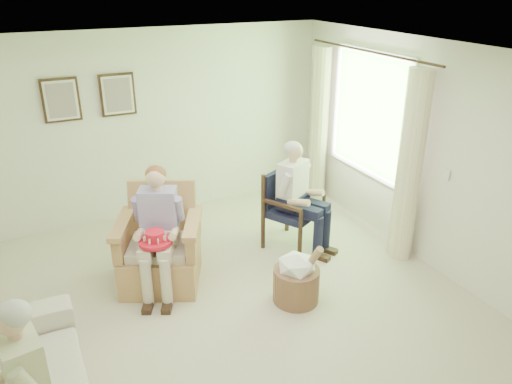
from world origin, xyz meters
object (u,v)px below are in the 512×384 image
Objects in this scene: person_wicker at (160,222)px; hatbox at (297,277)px; person_sofa at (19,382)px; red_hat at (155,239)px; wicker_armchair at (160,254)px; wood_armchair at (290,205)px; person_dark at (297,190)px.

person_wicker is 1.56m from hatbox.
red_hat is (1.34, 1.56, -0.03)m from person_sofa.
wicker_armchair is at bearing 114.61° from person_wicker.
person_wicker is 1.91× the size of hatbox.
wood_armchair is 1.80m from person_wicker.
person_wicker is at bearing 58.91° from red_hat.
wicker_armchair is 1.52× the size of hatbox.
wood_armchair is 0.75× the size of person_sofa.
hatbox is (1.31, -0.67, -0.44)m from red_hat.
person_sofa is at bearing -178.99° from person_dark.
wood_armchair is at bearing 63.94° from hatbox.
person_sofa is 2.06m from red_hat.
person_dark is at bearing 60.36° from hatbox.
red_hat reaches higher than hatbox.
hatbox is at bearing -10.81° from person_wicker.
person_sofa is (-1.45, -1.74, -0.06)m from person_wicker.
wicker_armchair is 1.13× the size of wood_armchair.
wicker_armchair is 0.49m from person_wicker.
person_wicker is at bearing 130.01° from person_sofa.
person_dark is 3.96× the size of red_hat.
wood_armchair reaches higher than red_hat.
person_sofa reaches higher than wood_armchair.
person_wicker is 1.06× the size of person_sofa.
person_wicker reaches higher than wicker_armchair.
wicker_armchair reaches higher than wood_armchair.
red_hat is 1.53m from hatbox.
person_wicker reaches higher than person_dark.
person_dark is (1.76, 0.13, -0.01)m from person_wicker.
red_hat is at bearing 129.12° from person_sofa.
person_dark reaches higher than wicker_armchair.
person_sofa is 3.77× the size of red_hat.
red_hat is 0.48× the size of hatbox.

